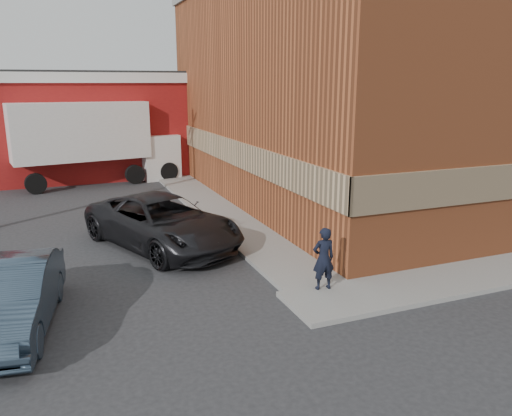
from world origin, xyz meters
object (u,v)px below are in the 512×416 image
object	(u,v)px
warehouse	(37,124)
box_truck	(96,137)
brick_building	(379,90)
suv_a	(162,222)
sedan	(11,298)
man	(324,259)

from	to	relation	value
warehouse	box_truck	bearing A→B (deg)	-54.23
brick_building	suv_a	xyz separation A→B (m)	(-10.76, -4.25, -3.88)
brick_building	sedan	distance (m)	17.48
brick_building	man	size ratio (longest dim) A/B	11.76
warehouse	man	xyz separation A→B (m)	(6.63, -20.25, -1.92)
warehouse	sedan	world-z (taller)	warehouse
suv_a	box_truck	size ratio (longest dim) A/B	0.67
suv_a	sedan	bearing A→B (deg)	-155.66
brick_building	man	xyz separation A→B (m)	(-7.86, -9.25, -3.79)
warehouse	sedan	distance (m)	19.61
brick_building	sedan	size ratio (longest dim) A/B	4.14
brick_building	warehouse	bearing A→B (deg)	142.80
warehouse	suv_a	size ratio (longest dim) A/B	2.82
brick_building	box_truck	xyz separation A→B (m)	(-11.70, 7.13, -2.32)
man	box_truck	world-z (taller)	box_truck
warehouse	man	size ratio (longest dim) A/B	10.51
brick_building	sedan	bearing A→B (deg)	-150.07
warehouse	box_truck	distance (m)	4.80
man	sedan	bearing A→B (deg)	-1.55
man	sedan	xyz separation A→B (m)	(-6.89, 0.75, -0.17)
brick_building	warehouse	world-z (taller)	brick_building
box_truck	brick_building	bearing A→B (deg)	-40.56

